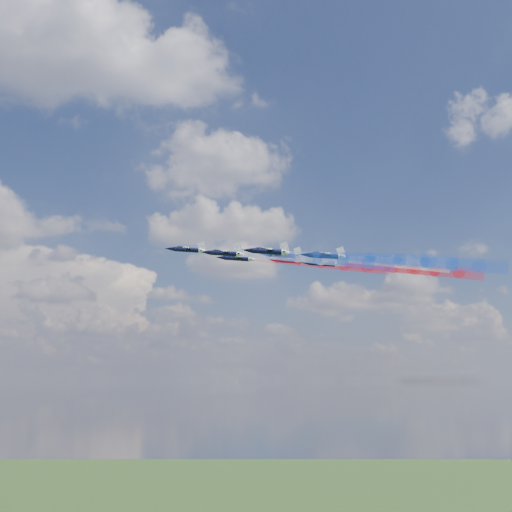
{
  "coord_description": "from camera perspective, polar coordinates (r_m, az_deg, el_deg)",
  "views": [
    {
      "loc": [
        -10.34,
        -174.49,
        119.68
      ],
      "look_at": [
        22.09,
        -16.06,
        151.44
      ],
      "focal_mm": 44.87,
      "sensor_mm": 36.0,
      "label": 1
    }
  ],
  "objects": [
    {
      "name": "trail_outer_left",
      "position": [
        142.32,
        10.26,
        -0.16
      ],
      "size": [
        35.45,
        16.37,
        7.45
      ],
      "primitive_type": null,
      "rotation": [
        0.09,
        -0.1,
        1.21
      ],
      "color": "blue"
    },
    {
      "name": "trail_outer_right",
      "position": [
        181.69,
        10.23,
        -0.9
      ],
      "size": [
        35.45,
        16.37,
        7.45
      ],
      "primitive_type": null,
      "rotation": [
        0.09,
        -0.1,
        1.21
      ],
      "color": "red"
    },
    {
      "name": "trail_rear_right",
      "position": [
        172.04,
        13.67,
        -1.17
      ],
      "size": [
        35.45,
        16.37,
        7.45
      ],
      "primitive_type": null,
      "rotation": [
        0.09,
        -0.1,
        1.21
      ],
      "color": "red"
    },
    {
      "name": "trail_lead",
      "position": [
        164.07,
        1.61,
        0.08
      ],
      "size": [
        35.45,
        16.37,
        7.45
      ],
      "primitive_type": null,
      "rotation": [
        0.09,
        -0.1,
        1.21
      ],
      "color": "white"
    },
    {
      "name": "trail_inner_right",
      "position": [
        172.67,
        5.83,
        -0.7
      ],
      "size": [
        35.45,
        16.37,
        7.45
      ],
      "primitive_type": null,
      "rotation": [
        0.09,
        -0.1,
        1.21
      ],
      "color": "red"
    },
    {
      "name": "jet_lead",
      "position": [
        168.73,
        -6.18,
        0.56
      ],
      "size": [
        13.93,
        12.7,
        4.95
      ],
      "primitive_type": null,
      "rotation": [
        0.09,
        -0.1,
        1.21
      ],
      "color": "black"
    },
    {
      "name": "jet_center_third",
      "position": [
        163.21,
        2.4,
        0.06
      ],
      "size": [
        13.93,
        12.7,
        4.95
      ],
      "primitive_type": null,
      "rotation": [
        0.09,
        -0.1,
        1.21
      ],
      "color": "black"
    },
    {
      "name": "jet_rear_left",
      "position": [
        151.95,
        6.12,
        0.02
      ],
      "size": [
        13.93,
        12.7,
        4.95
      ],
      "primitive_type": null,
      "rotation": [
        0.09,
        -0.1,
        1.21
      ],
      "color": "black"
    },
    {
      "name": "trail_rear_left",
      "position": [
        152.42,
        14.83,
        -0.52
      ],
      "size": [
        35.45,
        16.37,
        7.45
      ],
      "primitive_type": null,
      "rotation": [
        0.09,
        -0.1,
        1.21
      ],
      "color": "blue"
    },
    {
      "name": "jet_inner_left",
      "position": [
        157.61,
        -2.9,
        0.24
      ],
      "size": [
        13.93,
        12.7,
        4.95
      ],
      "primitive_type": null,
      "rotation": [
        0.09,
        -0.1,
        1.21
      ],
      "color": "black"
    },
    {
      "name": "trail_center_third",
      "position": [
        162.06,
        10.53,
        -0.45
      ],
      "size": [
        35.45,
        16.37,
        7.45
      ],
      "primitive_type": null,
      "rotation": [
        0.09,
        -0.1,
        1.21
      ],
      "color": "white"
    },
    {
      "name": "jet_rear_right",
      "position": [
        171.81,
        5.96,
        -0.69
      ],
      "size": [
        13.93,
        12.7,
        4.95
      ],
      "primitive_type": null,
      "rotation": [
        0.09,
        -0.1,
        1.21
      ],
      "color": "black"
    },
    {
      "name": "jet_outer_right",
      "position": [
        182.77,
        2.97,
        -0.45
      ],
      "size": [
        13.93,
        12.7,
        4.95
      ],
      "primitive_type": null,
      "rotation": [
        0.09,
        -0.1,
        1.21
      ],
      "color": "black"
    },
    {
      "name": "trail_inner_left",
      "position": [
        154.39,
        5.51,
        -0.29
      ],
      "size": [
        35.45,
        16.37,
        7.45
      ],
      "primitive_type": null,
      "rotation": [
        0.09,
        -0.1,
        1.21
      ],
      "color": "blue"
    },
    {
      "name": "jet_inner_right",
      "position": [
        175.58,
        -1.71,
        -0.23
      ],
      "size": [
        13.93,
        12.7,
        4.95
      ],
      "primitive_type": null,
      "rotation": [
        0.09,
        -0.1,
        1.21
      ],
      "color": "black"
    },
    {
      "name": "jet_outer_left",
      "position": [
        143.81,
        1.01,
        0.41
      ],
      "size": [
        13.93,
        12.7,
        4.95
      ],
      "primitive_type": null,
      "rotation": [
        0.09,
        -0.1,
        1.21
      ],
      "color": "black"
    }
  ]
}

